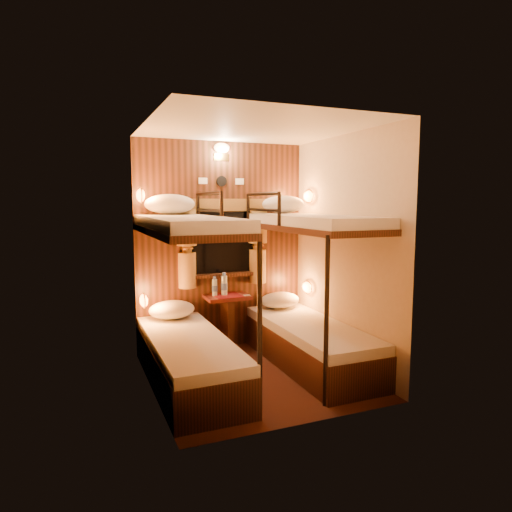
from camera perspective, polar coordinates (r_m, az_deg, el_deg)
name	(u,v)px	position (r m, az deg, el deg)	size (l,w,h in m)	color
floor	(255,376)	(4.67, -0.11, -14.78)	(2.10, 2.10, 0.00)	#33140D
ceiling	(255,128)	(4.39, -0.12, 15.75)	(2.10, 2.10, 0.00)	silver
wall_back	(221,246)	(5.35, -4.37, 1.25)	(2.40, 2.40, 0.00)	#C6B293
wall_front	(308,271)	(3.43, 6.53, -1.91)	(2.40, 2.40, 0.00)	#C6B293
wall_left	(150,261)	(4.10, -13.16, -0.62)	(2.40, 2.40, 0.00)	#C6B293
wall_right	(344,252)	(4.84, 10.92, 0.55)	(2.40, 2.40, 0.00)	#C6B293
back_panel	(222,246)	(5.34, -4.32, 1.23)	(2.00, 0.03, 2.40)	black
bunk_left	(188,326)	(4.36, -8.46, -8.67)	(0.72, 1.90, 1.82)	black
bunk_right	(310,313)	(4.83, 6.77, -7.13)	(0.72, 1.90, 1.82)	black
window	(222,248)	(5.31, -4.22, 1.00)	(1.00, 0.12, 0.79)	black
curtains	(223,241)	(5.27, -4.11, 1.86)	(1.10, 0.22, 1.00)	olive
back_fixtures	(222,155)	(5.31, -4.30, 12.51)	(0.54, 0.09, 0.48)	black
reading_lamps	(231,245)	(5.02, -3.14, 1.34)	(2.00, 0.20, 1.25)	orange
table	(227,315)	(5.30, -3.62, -7.43)	(0.50, 0.34, 0.66)	#4E1411
bottle_left	(215,287)	(5.22, -5.19, -3.92)	(0.06, 0.06, 0.22)	#99BFE5
bottle_right	(224,285)	(5.25, -4.00, -3.68)	(0.08, 0.08, 0.26)	#99BFE5
sachet_a	(247,295)	(5.24, -1.15, -4.92)	(0.07, 0.05, 0.01)	silver
sachet_b	(234,295)	(5.25, -2.83, -4.90)	(0.06, 0.05, 0.00)	silver
pillow_lower_left	(172,310)	(5.05, -10.48, -6.61)	(0.50, 0.36, 0.20)	silver
pillow_lower_right	(280,300)	(5.47, 3.00, -5.51)	(0.48, 0.34, 0.19)	silver
pillow_upper_left	(170,204)	(4.89, -10.71, 6.40)	(0.53, 0.38, 0.21)	silver
pillow_upper_right	(283,204)	(5.27, 3.44, 6.47)	(0.51, 0.36, 0.20)	silver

